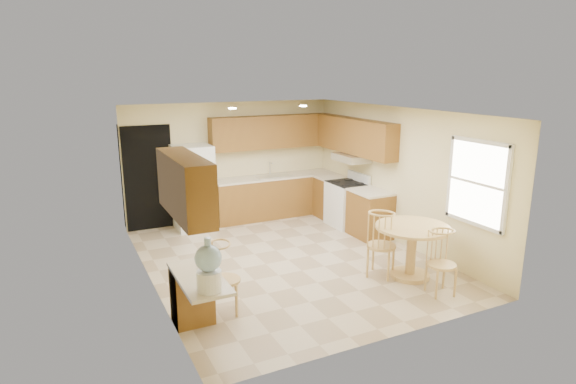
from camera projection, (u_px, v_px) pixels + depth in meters
name	position (u px, v px, depth m)	size (l,w,h in m)	color
floor	(288.00, 260.00, 8.17)	(5.50, 5.50, 0.00)	#C0AC8B
ceiling	(288.00, 111.00, 7.56)	(4.50, 5.50, 0.02)	white
wall_back	(232.00, 161.00, 10.26)	(4.50, 0.02, 2.50)	beige
wall_front	(394.00, 240.00, 5.47)	(4.50, 0.02, 2.50)	beige
wall_left	(148.00, 205.00, 6.91)	(0.02, 5.50, 2.50)	beige
wall_right	(398.00, 176.00, 8.82)	(0.02, 5.50, 2.50)	beige
doorway	(149.00, 178.00, 9.55)	(0.90, 0.02, 2.10)	black
base_cab_back	(275.00, 197.00, 10.57)	(2.75, 0.60, 0.87)	brown
counter_back	(275.00, 177.00, 10.46)	(2.75, 0.63, 0.04)	beige
base_cab_right_a	(331.00, 198.00, 10.51)	(0.60, 0.59, 0.87)	brown
counter_right_a	(331.00, 177.00, 10.40)	(0.63, 0.59, 0.04)	beige
base_cab_right_b	(370.00, 215.00, 9.24)	(0.60, 0.80, 0.87)	brown
counter_right_b	(371.00, 192.00, 9.13)	(0.63, 0.80, 0.04)	beige
upper_cab_back	(272.00, 132.00, 10.34)	(2.75, 0.33, 0.70)	brown
upper_cab_right	(355.00, 136.00, 9.66)	(0.33, 2.42, 0.70)	brown
upper_cab_left	(185.00, 186.00, 5.44)	(0.33, 1.40, 0.70)	brown
sink	(274.00, 176.00, 10.44)	(0.78, 0.44, 0.01)	silver
range_hood	(351.00, 158.00, 9.70)	(0.50, 0.76, 0.14)	silver
desk_pedestal	(192.00, 295.00, 6.08)	(0.48, 0.42, 0.72)	brown
desk_top	(199.00, 278.00, 5.65)	(0.50, 1.20, 0.04)	beige
window	(477.00, 183.00, 7.14)	(0.06, 1.12, 1.30)	white
can_light_a	(232.00, 108.00, 8.40)	(0.14, 0.14, 0.02)	white
can_light_b	(303.00, 106.00, 8.99)	(0.14, 0.14, 0.02)	white
refrigerator	(193.00, 187.00, 9.65)	(0.75, 0.73, 1.70)	white
stove	(347.00, 204.00, 9.90)	(0.65, 0.76, 1.09)	white
dining_table	(412.00, 244.00, 7.37)	(1.12, 1.12, 0.83)	tan
chair_table_a	(386.00, 239.00, 7.32)	(0.46, 0.57, 1.03)	tan
chair_table_b	(447.00, 259.00, 6.72)	(0.41, 0.43, 0.93)	tan
chair_desk	(226.00, 274.00, 6.18)	(0.42, 0.55, 0.96)	tan
water_crock	(209.00, 267.00, 5.21)	(0.30, 0.30, 0.61)	white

